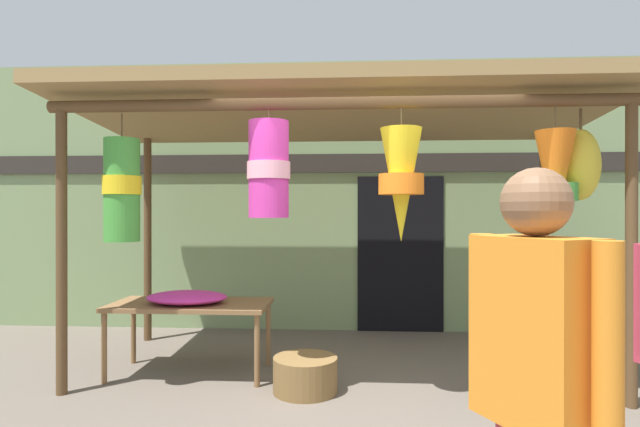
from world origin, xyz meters
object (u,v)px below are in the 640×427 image
display_table (191,309)px  flower_heap_on_table (188,297)px  folding_chair (510,341)px  parked_bicycle (618,340)px  vendor_in_orange (536,375)px  wicker_basket_by_table (305,375)px

display_table → flower_heap_on_table: bearing=-96.0°
flower_heap_on_table → folding_chair: folding_chair is taller
folding_chair → parked_bicycle: size_ratio=0.48×
parked_bicycle → flower_heap_on_table: bearing=-176.8°
flower_heap_on_table → vendor_in_orange: size_ratio=0.45×
flower_heap_on_table → wicker_basket_by_table: flower_heap_on_table is taller
flower_heap_on_table → parked_bicycle: parked_bicycle is taller
parked_bicycle → display_table: bearing=-177.6°
folding_chair → wicker_basket_by_table: 1.71m
display_table → folding_chair: folding_chair is taller
display_table → parked_bicycle: parked_bicycle is taller
display_table → parked_bicycle: size_ratio=0.85×
flower_heap_on_table → display_table: bearing=84.0°
display_table → vendor_in_orange: vendor_in_orange is taller
display_table → flower_heap_on_table: size_ratio=1.97×
wicker_basket_by_table → flower_heap_on_table: bearing=162.8°
wicker_basket_by_table → vendor_in_orange: bearing=-68.7°
flower_heap_on_table → vendor_in_orange: (2.14, -2.92, 0.26)m
parked_bicycle → vendor_in_orange: 3.72m
flower_heap_on_table → folding_chair: size_ratio=0.90×
flower_heap_on_table → vendor_in_orange: vendor_in_orange is taller
folding_chair → vendor_in_orange: bearing=-105.5°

